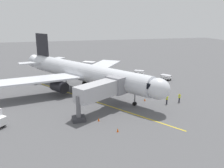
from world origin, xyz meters
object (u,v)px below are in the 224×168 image
at_px(ground_crew_wing_walker, 167,99).
at_px(ground_crew_loader, 134,89).
at_px(ground_crew_marshaller, 179,98).
at_px(safety_cone_nose_left, 118,130).
at_px(airplane, 83,72).
at_px(baggage_cart_rear_apron, 166,77).
at_px(safety_cone_wing_port, 145,100).
at_px(jet_bridge, 104,89).
at_px(safety_cone_nose_right, 99,119).
at_px(safety_cone_wing_starboard, 163,89).
at_px(box_truck_portside, 90,66).
at_px(baggage_cart_near_nose, 139,73).

height_order(ground_crew_wing_walker, ground_crew_loader, same).
bearing_deg(ground_crew_marshaller, safety_cone_nose_left, 30.80).
bearing_deg(safety_cone_nose_left, airplane, -85.05).
height_order(baggage_cart_rear_apron, safety_cone_nose_left, baggage_cart_rear_apron).
relative_size(safety_cone_nose_left, safety_cone_wing_port, 1.00).
height_order(airplane, ground_crew_wing_walker, airplane).
relative_size(jet_bridge, safety_cone_nose_right, 19.22).
height_order(jet_bridge, safety_cone_wing_starboard, jet_bridge).
relative_size(ground_crew_wing_walker, baggage_cart_rear_apron, 0.58).
xyz_separation_m(airplane, safety_cone_wing_port, (-10.28, 9.74, -3.73)).
distance_m(ground_crew_loader, safety_cone_wing_starboard, 6.62).
bearing_deg(ground_crew_marshaller, box_truck_portside, -69.91).
xyz_separation_m(airplane, safety_cone_nose_right, (0.07, 16.45, -3.73)).
height_order(airplane, baggage_cart_rear_apron, airplane).
distance_m(ground_crew_wing_walker, safety_cone_nose_left, 14.40).
height_order(box_truck_portside, baggage_cart_rear_apron, box_truck_portside).
relative_size(ground_crew_marshaller, ground_crew_wing_walker, 1.00).
relative_size(ground_crew_loader, safety_cone_wing_port, 3.11).
distance_m(ground_crew_loader, safety_cone_nose_left, 18.00).
relative_size(ground_crew_loader, safety_cone_nose_right, 3.11).
distance_m(baggage_cart_rear_apron, safety_cone_nose_right, 29.56).
distance_m(ground_crew_wing_walker, ground_crew_loader, 8.51).
xyz_separation_m(ground_crew_marshaller, baggage_cart_rear_apron, (-5.25, -15.72, -0.23)).
relative_size(airplane, ground_crew_wing_walker, 20.81).
bearing_deg(safety_cone_wing_starboard, ground_crew_marshaller, 87.81).
xyz_separation_m(ground_crew_loader, baggage_cart_rear_apron, (-11.56, -8.33, -0.23)).
xyz_separation_m(ground_crew_wing_walker, safety_cone_wing_starboard, (-3.03, -7.84, -0.61)).
height_order(ground_crew_loader, safety_cone_nose_right, ground_crew_loader).
xyz_separation_m(ground_crew_loader, safety_cone_nose_left, (8.18, 16.03, -0.61)).
bearing_deg(airplane, ground_crew_marshaller, 143.62).
height_order(ground_crew_marshaller, baggage_cart_rear_apron, ground_crew_marshaller).
relative_size(airplane, baggage_cart_rear_apron, 12.12).
relative_size(box_truck_portside, baggage_cart_rear_apron, 1.65).
bearing_deg(airplane, safety_cone_nose_left, 94.95).
height_order(ground_crew_marshaller, box_truck_portside, box_truck_portside).
relative_size(jet_bridge, ground_crew_marshaller, 6.18).
height_order(ground_crew_wing_walker, safety_cone_nose_left, ground_crew_wing_walker).
height_order(ground_crew_marshaller, ground_crew_loader, same).
height_order(baggage_cart_near_nose, baggage_cart_rear_apron, same).
xyz_separation_m(box_truck_portside, baggage_cart_rear_apron, (-16.74, 15.70, -0.73)).
distance_m(baggage_cart_rear_apron, safety_cone_nose_left, 31.35).
relative_size(ground_crew_wing_walker, safety_cone_wing_starboard, 3.11).
xyz_separation_m(ground_crew_marshaller, box_truck_portside, (11.49, -31.43, 0.50)).
distance_m(box_truck_portside, baggage_cart_rear_apron, 22.97).
relative_size(ground_crew_wing_walker, box_truck_portside, 0.35).
relative_size(baggage_cart_near_nose, safety_cone_nose_right, 5.36).
xyz_separation_m(box_truck_portside, safety_cone_nose_right, (4.84, 35.89, -1.11)).
relative_size(airplane, ground_crew_marshaller, 20.81).
relative_size(safety_cone_wing_port, safety_cone_wing_starboard, 1.00).
height_order(ground_crew_loader, safety_cone_wing_starboard, ground_crew_loader).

